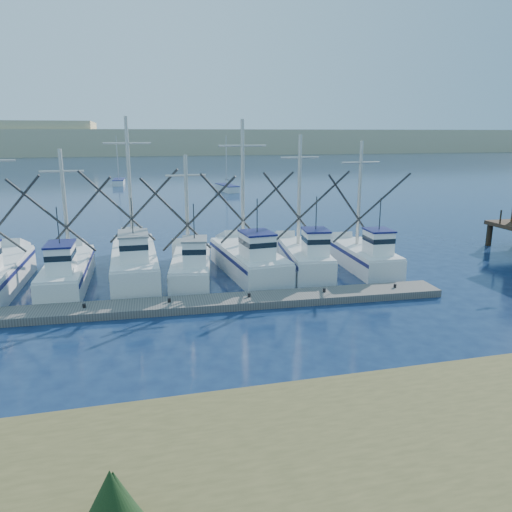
{
  "coord_description": "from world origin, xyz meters",
  "views": [
    {
      "loc": [
        -8.32,
        -17.06,
        8.45
      ],
      "look_at": [
        -1.84,
        8.0,
        2.07
      ],
      "focal_mm": 35.0,
      "sensor_mm": 36.0,
      "label": 1
    }
  ],
  "objects": [
    {
      "name": "ground",
      "position": [
        0.0,
        0.0,
        0.0
      ],
      "size": [
        500.0,
        500.0,
        0.0
      ],
      "primitive_type": "plane",
      "color": "#0D1C3C",
      "rests_on": "ground"
    },
    {
      "name": "trawler_fleet",
      "position": [
        -7.0,
        11.54,
        0.95
      ],
      "size": [
        28.22,
        9.73,
        9.44
      ],
      "color": "silver",
      "rests_on": "ground"
    },
    {
      "name": "floating_dock",
      "position": [
        -6.63,
        6.52,
        0.19
      ],
      "size": [
        28.47,
        3.36,
        0.38
      ],
      "primitive_type": "cube",
      "rotation": [
        0.0,
        0.0,
        -0.05
      ],
      "color": "#66615B",
      "rests_on": "ground"
    },
    {
      "name": "dune_ridge",
      "position": [
        0.0,
        210.0,
        5.0
      ],
      "size": [
        360.0,
        60.0,
        10.0
      ],
      "primitive_type": "cube",
      "color": "tan",
      "rests_on": "ground"
    },
    {
      "name": "sailboat_near",
      "position": [
        6.23,
        56.57,
        0.49
      ],
      "size": [
        2.62,
        6.23,
        8.1
      ],
      "rotation": [
        0.0,
        0.0,
        0.15
      ],
      "color": "silver",
      "rests_on": "ground"
    },
    {
      "name": "sailboat_far",
      "position": [
        -9.57,
        70.43,
        0.5
      ],
      "size": [
        2.01,
        5.54,
        8.1
      ],
      "rotation": [
        0.0,
        0.0,
        -0.05
      ],
      "color": "silver",
      "rests_on": "ground"
    }
  ]
}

